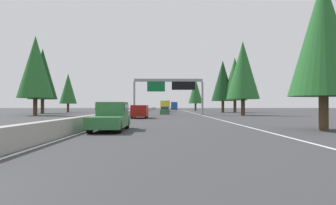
{
  "coord_description": "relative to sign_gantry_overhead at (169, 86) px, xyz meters",
  "views": [
    {
      "loc": [
        -4.68,
        -5.23,
        1.61
      ],
      "look_at": [
        66.26,
        -5.94,
        2.35
      ],
      "focal_mm": 33.42,
      "sensor_mm": 36.0,
      "label": 1
    }
  ],
  "objects": [
    {
      "name": "median_barrier",
      "position": [
        28.32,
        6.33,
        -4.71
      ],
      "size": [
        180.0,
        0.56,
        0.9
      ],
      "primitive_type": "cube",
      "color": "#9E9B93",
      "rests_on": "ground"
    },
    {
      "name": "minivan_far_right",
      "position": [
        -15.64,
        4.06,
        -4.21
      ],
      "size": [
        5.0,
        1.95,
        1.69
      ],
      "color": "maroon",
      "rests_on": "ground"
    },
    {
      "name": "pickup_mid_center",
      "position": [
        -35.79,
        4.35,
        -4.25
      ],
      "size": [
        5.6,
        2.0,
        1.86
      ],
      "color": "#2D6B38",
      "rests_on": "ground"
    },
    {
      "name": "bus_mid_right",
      "position": [
        72.68,
        -2.93,
        -3.45
      ],
      "size": [
        11.5,
        2.55,
        3.1
      ],
      "color": "#1E4793",
      "rests_on": "ground"
    },
    {
      "name": "conifer_right_far",
      "position": [
        18.53,
        -16.04,
        2.93
      ],
      "size": [
        5.85,
        5.85,
        13.3
      ],
      "color": "#4C3823",
      "rests_on": "ground"
    },
    {
      "name": "conifer_right_distant",
      "position": [
        47.74,
        -9.41,
        1.49
      ],
      "size": [
        4.81,
        4.81,
        10.94
      ],
      "color": "#4C3823",
      "rests_on": "ground"
    },
    {
      "name": "sign_gantry_overhead",
      "position": [
        0.0,
        0.0,
        0.0
      ],
      "size": [
        0.5,
        12.68,
        6.49
      ],
      "color": "gray",
      "rests_on": "ground"
    },
    {
      "name": "conifer_right_near",
      "position": [
        -3.84,
        -12.37,
        2.48
      ],
      "size": [
        5.53,
        5.53,
        12.57
      ],
      "color": "#4C3823",
      "rests_on": "ground"
    },
    {
      "name": "box_truck_distant_a",
      "position": [
        27.26,
        0.75,
        -3.55
      ],
      "size": [
        8.5,
        2.4,
        2.95
      ],
      "color": "gold",
      "rests_on": "ground"
    },
    {
      "name": "sedan_near_right",
      "position": [
        4.19,
        0.83,
        -4.48
      ],
      "size": [
        4.4,
        1.8,
        1.47
      ],
      "color": "#2D6B38",
      "rests_on": "ground"
    },
    {
      "name": "ground_plane",
      "position": [
        8.32,
        6.03,
        -5.16
      ],
      "size": [
        320.0,
        320.0,
        0.0
      ],
      "primitive_type": "plane",
      "color": "#38383A"
    },
    {
      "name": "conifer_left_far",
      "position": [
        23.28,
        25.44,
        0.81
      ],
      "size": [
        4.33,
        4.33,
        9.83
      ],
      "color": "#4C3823",
      "rests_on": "ground"
    },
    {
      "name": "conifer_left_near",
      "position": [
        -4.35,
        22.33,
        2.91
      ],
      "size": [
        5.84,
        5.84,
        13.27
      ],
      "color": "#4C3823",
      "rests_on": "ground"
    },
    {
      "name": "shoulder_stripe_right",
      "position": [
        18.32,
        -5.49,
        -5.16
      ],
      "size": [
        160.0,
        0.16,
        0.01
      ],
      "primitive_type": "cube",
      "color": "silver",
      "rests_on": "ground"
    },
    {
      "name": "conifer_right_mid",
      "position": [
        19.78,
        -13.37,
        2.59
      ],
      "size": [
        5.61,
        5.61,
        12.75
      ],
      "color": "#4C3823",
      "rests_on": "ground"
    },
    {
      "name": "conifer_left_mid",
      "position": [
        8.96,
        26.34,
        3.08
      ],
      "size": [
        5.97,
        5.97,
        13.56
      ],
      "color": "#4C3823",
      "rests_on": "ground"
    },
    {
      "name": "shoulder_stripe_median",
      "position": [
        18.32,
        5.78,
        -5.16
      ],
      "size": [
        160.0,
        0.16,
        0.01
      ],
      "primitive_type": "cube",
      "color": "silver",
      "rests_on": "ground"
    },
    {
      "name": "conifer_right_foreground",
      "position": [
        -35.88,
        -9.66,
        1.04
      ],
      "size": [
        4.49,
        4.49,
        10.22
      ],
      "color": "#4C3823",
      "rests_on": "ground"
    }
  ]
}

